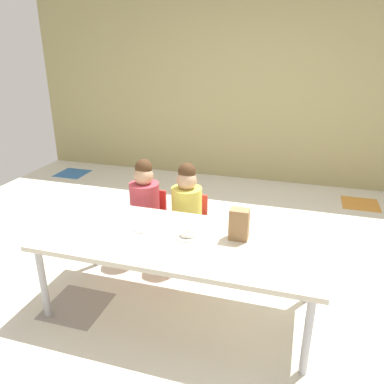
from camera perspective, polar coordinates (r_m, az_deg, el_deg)
The scene contains 9 objects.
ground_plane at distance 3.49m, azimuth 4.44°, elevation -10.68°, with size 6.67×4.78×0.02m.
back_wall at distance 5.35m, azimuth 10.52°, elevation 14.53°, with size 6.67×0.10×2.45m, color tan.
craft_table at distance 2.66m, azimuth -1.92°, elevation -7.77°, with size 1.94×0.83×0.59m.
seated_child_near_camera at distance 3.37m, azimuth -7.07°, elevation -1.14°, with size 0.34×0.34×0.92m.
seated_child_middle_seat at distance 3.24m, azimuth -0.75°, elevation -1.91°, with size 0.32×0.31×0.92m.
paper_bag_brown at distance 2.60m, azimuth 7.08°, elevation -4.84°, with size 0.13×0.09×0.22m, color #9E754C.
paper_plate_near_edge at distance 2.65m, azimuth -0.68°, elevation -6.63°, with size 0.18×0.18×0.01m, color white.
paper_plate_center_table at distance 2.79m, azimuth -7.02°, elevation -5.34°, with size 0.18×0.18×0.01m, color white.
donut_powdered_on_plate at distance 2.64m, azimuth -0.68°, elevation -6.22°, with size 0.11×0.11×0.03m, color white.
Camera 1 is at (0.60, -2.89, 1.85)m, focal length 35.50 mm.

